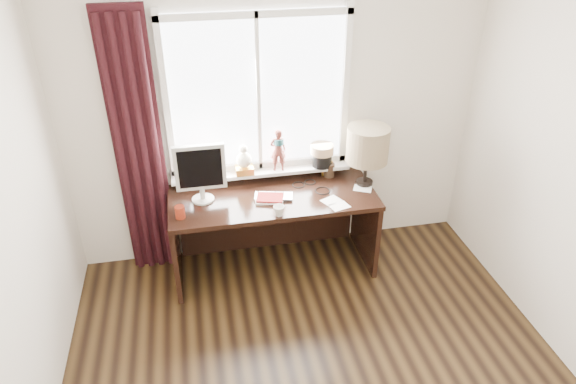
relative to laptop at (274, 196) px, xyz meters
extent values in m
cube|color=beige|center=(0.10, 0.41, 0.54)|extent=(3.50, 0.00, 2.60)
imported|color=silver|center=(0.00, 0.00, 0.00)|extent=(0.35, 0.27, 0.02)
imported|color=white|center=(-0.01, -0.26, 0.03)|extent=(0.11, 0.12, 0.09)
cylinder|color=maroon|center=(-0.75, -0.15, 0.04)|extent=(0.08, 0.08, 0.10)
cube|color=white|center=(-0.05, 0.39, 0.74)|extent=(1.40, 0.02, 1.30)
cube|color=silver|center=(-0.05, 0.37, 0.11)|extent=(1.50, 0.05, 0.05)
cube|color=silver|center=(-0.05, 0.37, 1.36)|extent=(1.50, 0.05, 0.05)
cube|color=silver|center=(-0.78, 0.37, 0.74)|extent=(0.05, 0.05, 1.40)
cube|color=silver|center=(0.67, 0.37, 0.74)|extent=(0.05, 0.05, 1.40)
cube|color=silver|center=(-0.05, 0.37, 0.74)|extent=(0.03, 0.05, 1.30)
cube|color=silver|center=(-0.05, 0.32, 0.07)|extent=(1.52, 0.18, 0.03)
cylinder|color=#4E0000|center=(-0.59, 0.28, 0.21)|extent=(0.14, 0.14, 0.25)
cube|color=gold|center=(-0.20, 0.28, 0.12)|extent=(0.15, 0.12, 0.06)
sphere|color=beige|center=(-0.20, 0.28, 0.21)|extent=(0.13, 0.13, 0.13)
sphere|color=beige|center=(-0.20, 0.28, 0.31)|extent=(0.07, 0.07, 0.07)
imported|color=maroon|center=(0.09, 0.29, 0.28)|extent=(0.14, 0.10, 0.38)
cylinder|color=#1E4C51|center=(0.09, 0.28, 0.36)|extent=(0.09, 0.09, 0.05)
cylinder|color=black|center=(0.47, 0.28, 0.15)|extent=(0.16, 0.16, 0.12)
cylinder|color=#8C6B4C|center=(0.47, 0.28, 0.25)|extent=(0.20, 0.20, 0.08)
cube|color=black|center=(-1.03, 0.33, 0.36)|extent=(0.38, 0.05, 2.25)
cylinder|color=black|center=(-1.17, 0.29, 0.34)|extent=(0.06, 0.06, 2.20)
cylinder|color=black|center=(-1.08, 0.29, 0.34)|extent=(0.06, 0.06, 2.20)
cylinder|color=black|center=(-0.99, 0.29, 0.34)|extent=(0.06, 0.06, 2.20)
cylinder|color=black|center=(-0.90, 0.29, 0.34)|extent=(0.06, 0.06, 2.20)
cube|color=#351C13|center=(0.00, 0.04, -0.03)|extent=(1.70, 0.70, 0.04)
cube|color=#351C13|center=(-0.83, 0.04, -0.41)|extent=(0.04, 0.64, 0.71)
cube|color=#351C13|center=(0.83, 0.04, -0.41)|extent=(0.04, 0.64, 0.71)
cube|color=#351C13|center=(0.00, 0.37, -0.41)|extent=(1.60, 0.03, 0.71)
cylinder|color=beige|center=(-0.57, 0.08, 0.00)|extent=(0.18, 0.18, 0.01)
cylinder|color=beige|center=(-0.57, 0.08, 0.05)|extent=(0.04, 0.04, 0.10)
cube|color=beige|center=(-0.57, 0.08, 0.29)|extent=(0.40, 0.04, 0.38)
cube|color=black|center=(-0.57, 0.06, 0.29)|extent=(0.34, 0.01, 0.32)
cube|color=beige|center=(-0.05, -0.02, 0.00)|extent=(0.23, 0.18, 0.02)
cube|color=maroon|center=(-0.04, -0.03, 0.01)|extent=(0.24, 0.20, 0.01)
cylinder|color=black|center=(0.54, 0.26, 0.05)|extent=(0.09, 0.09, 0.12)
cylinder|color=black|center=(0.52, 0.27, 0.10)|extent=(0.01, 0.01, 0.22)
cylinder|color=black|center=(0.55, 0.26, 0.08)|extent=(0.01, 0.01, 0.19)
cylinder|color=black|center=(0.54, 0.28, 0.11)|extent=(0.01, 0.01, 0.25)
cylinder|color=black|center=(0.55, 0.28, 0.07)|extent=(0.01, 0.01, 0.17)
cube|color=gold|center=(0.52, 0.29, 0.05)|extent=(0.10, 0.03, 0.13)
cube|color=#996633|center=(0.52, 0.28, 0.05)|extent=(0.08, 0.01, 0.10)
cylinder|color=black|center=(0.80, 0.07, 0.00)|extent=(0.14, 0.14, 0.03)
cylinder|color=black|center=(0.80, 0.07, 0.13)|extent=(0.03, 0.03, 0.22)
cylinder|color=#998161|center=(0.80, 0.07, 0.36)|extent=(0.35, 0.35, 0.30)
cube|color=white|center=(0.49, -0.23, -0.01)|extent=(0.17, 0.15, 0.00)
cube|color=white|center=(0.76, 0.00, -0.01)|extent=(0.18, 0.16, 0.00)
cube|color=white|center=(0.45, -0.14, -0.01)|extent=(0.18, 0.16, 0.00)
torus|color=black|center=(0.42, 0.02, -0.01)|extent=(0.18, 0.18, 0.01)
torus|color=black|center=(0.24, 0.16, -0.01)|extent=(0.14, 0.14, 0.01)
torus|color=black|center=(0.35, 0.19, -0.01)|extent=(0.13, 0.13, 0.01)
camera|label=1|loc=(-0.59, -3.53, 2.17)|focal=32.00mm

